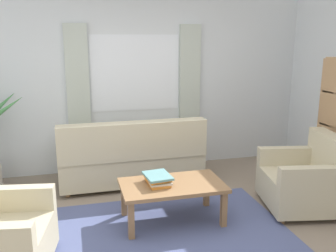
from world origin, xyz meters
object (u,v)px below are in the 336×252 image
object	(u,v)px
coffee_table	(172,189)
book_stack_on_table	(158,179)
couch	(131,158)
armchair_right	(306,180)

from	to	relation	value
coffee_table	book_stack_on_table	size ratio (longest dim) A/B	3.10
couch	book_stack_on_table	distance (m)	1.16
book_stack_on_table	couch	bearing A→B (deg)	95.20
couch	book_stack_on_table	world-z (taller)	couch
armchair_right	book_stack_on_table	size ratio (longest dim) A/B	2.76
armchair_right	book_stack_on_table	xyz separation A→B (m)	(-1.74, 0.11, 0.14)
armchair_right	book_stack_on_table	world-z (taller)	armchair_right
couch	coffee_table	xyz separation A→B (m)	(0.26, -1.18, 0.01)
book_stack_on_table	coffee_table	bearing A→B (deg)	-12.09
couch	coffee_table	world-z (taller)	couch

